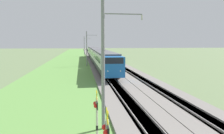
{
  "coord_description": "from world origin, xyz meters",
  "views": [
    {
      "loc": [
        -7.75,
        4.14,
        5.54
      ],
      "look_at": [
        21.44,
        0.0,
        2.2
      ],
      "focal_mm": 35.0,
      "sensor_mm": 36.0,
      "label": 1
    }
  ],
  "objects_px": {
    "passenger_train": "(97,55)",
    "crossing_signal_aux": "(97,115)",
    "catenary_mast_far": "(84,46)",
    "catenary_mast_mid": "(87,48)",
    "catenary_mast_near": "(104,64)"
  },
  "relations": [
    {
      "from": "passenger_train",
      "to": "catenary_mast_mid",
      "type": "relative_size",
      "value": 7.32
    },
    {
      "from": "catenary_mast_mid",
      "to": "catenary_mast_far",
      "type": "height_order",
      "value": "catenary_mast_mid"
    },
    {
      "from": "catenary_mast_mid",
      "to": "catenary_mast_far",
      "type": "xyz_separation_m",
      "value": [
        37.74,
        -0.0,
        -0.02
      ]
    },
    {
      "from": "passenger_train",
      "to": "crossing_signal_aux",
      "type": "distance_m",
      "value": 46.67
    },
    {
      "from": "catenary_mast_near",
      "to": "catenary_mast_far",
      "type": "height_order",
      "value": "catenary_mast_near"
    },
    {
      "from": "catenary_mast_far",
      "to": "catenary_mast_near",
      "type": "bearing_deg",
      "value": 180.0
    },
    {
      "from": "crossing_signal_aux",
      "to": "catenary_mast_mid",
      "type": "bearing_deg",
      "value": -90.94
    },
    {
      "from": "catenary_mast_near",
      "to": "catenary_mast_far",
      "type": "xyz_separation_m",
      "value": [
        75.47,
        -0.0,
        -0.04
      ]
    },
    {
      "from": "catenary_mast_near",
      "to": "catenary_mast_mid",
      "type": "relative_size",
      "value": 1.01
    },
    {
      "from": "crossing_signal_aux",
      "to": "catenary_mast_far",
      "type": "relative_size",
      "value": 0.39
    },
    {
      "from": "catenary_mast_far",
      "to": "crossing_signal_aux",
      "type": "bearing_deg",
      "value": 179.51
    },
    {
      "from": "crossing_signal_aux",
      "to": "catenary_mast_mid",
      "type": "relative_size",
      "value": 0.39
    },
    {
      "from": "crossing_signal_aux",
      "to": "catenary_mast_near",
      "type": "bearing_deg",
      "value": -104.09
    },
    {
      "from": "crossing_signal_aux",
      "to": "catenary_mast_mid",
      "type": "xyz_separation_m",
      "value": [
        40.38,
        -0.66,
        2.26
      ]
    },
    {
      "from": "passenger_train",
      "to": "catenary_mast_far",
      "type": "relative_size",
      "value": 7.36
    }
  ]
}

